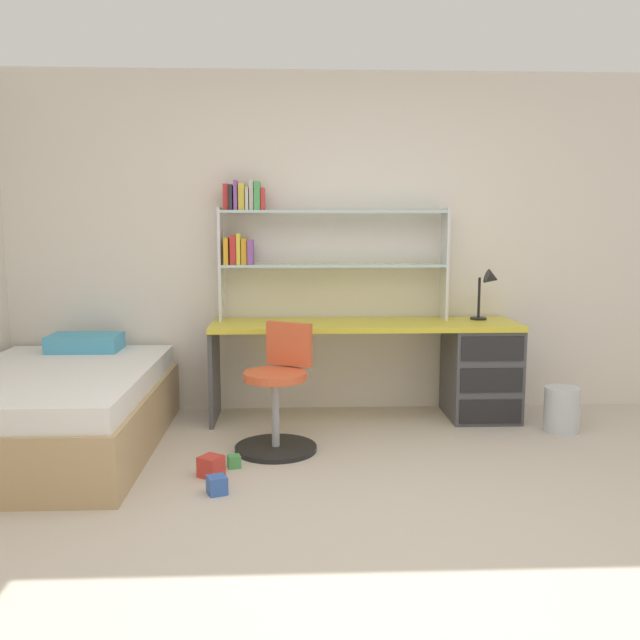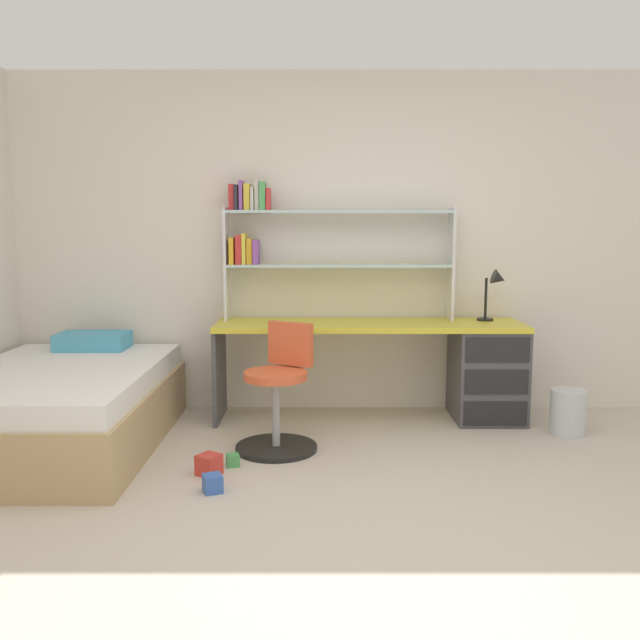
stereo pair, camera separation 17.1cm
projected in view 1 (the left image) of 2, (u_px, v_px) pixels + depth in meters
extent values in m
cube|color=beige|center=(379.00, 547.00, 3.01)|extent=(6.05, 5.65, 0.02)
cube|color=silver|center=(341.00, 244.00, 5.16)|extent=(6.05, 0.06, 2.56)
cube|color=gold|center=(365.00, 325.00, 4.91)|extent=(2.23, 0.57, 0.04)
cube|color=#4C4C51|center=(481.00, 372.00, 5.00)|extent=(0.49, 0.54, 0.68)
cube|color=#4C4C51|center=(214.00, 374.00, 4.92)|extent=(0.03, 0.51, 0.68)
cube|color=black|center=(490.00, 412.00, 4.76)|extent=(0.44, 0.01, 0.17)
cube|color=black|center=(492.00, 380.00, 4.73)|extent=(0.44, 0.01, 0.17)
cube|color=black|center=(493.00, 349.00, 4.70)|extent=(0.44, 0.01, 0.17)
cube|color=silver|center=(221.00, 264.00, 4.97)|extent=(0.02, 0.22, 0.83)
cube|color=silver|center=(445.00, 264.00, 5.04)|extent=(0.02, 0.22, 0.83)
cube|color=silver|center=(333.00, 265.00, 5.01)|extent=(1.65, 0.22, 0.02)
cube|color=silver|center=(334.00, 212.00, 4.96)|extent=(1.65, 0.22, 0.02)
cube|color=gold|center=(227.00, 251.00, 4.96)|extent=(0.03, 0.19, 0.20)
cube|color=red|center=(233.00, 250.00, 4.96)|extent=(0.04, 0.14, 0.21)
cube|color=yellow|center=(239.00, 249.00, 4.96)|extent=(0.03, 0.17, 0.23)
cube|color=gold|center=(244.00, 251.00, 4.97)|extent=(0.04, 0.14, 0.19)
cube|color=purple|center=(251.00, 252.00, 4.97)|extent=(0.04, 0.18, 0.18)
cube|color=red|center=(226.00, 197.00, 4.91)|extent=(0.04, 0.12, 0.19)
cube|color=#26262D|center=(231.00, 198.00, 4.91)|extent=(0.03, 0.19, 0.18)
cube|color=purple|center=(236.00, 195.00, 4.91)|extent=(0.02, 0.18, 0.21)
cube|color=yellow|center=(242.00, 197.00, 4.91)|extent=(0.04, 0.14, 0.19)
cube|color=beige|center=(247.00, 199.00, 4.92)|extent=(0.02, 0.17, 0.16)
cube|color=beige|center=(252.00, 195.00, 4.92)|extent=(0.03, 0.14, 0.21)
cube|color=#4CA559|center=(257.00, 196.00, 4.92)|extent=(0.04, 0.18, 0.20)
cube|color=red|center=(263.00, 199.00, 4.92)|extent=(0.03, 0.16, 0.16)
cylinder|color=black|center=(478.00, 318.00, 5.05)|extent=(0.12, 0.12, 0.02)
cylinder|color=black|center=(479.00, 298.00, 5.03)|extent=(0.02, 0.02, 0.30)
cone|color=black|center=(492.00, 278.00, 4.97)|extent=(0.12, 0.11, 0.13)
cylinder|color=black|center=(276.00, 448.00, 4.27)|extent=(0.52, 0.52, 0.03)
cylinder|color=#A5A8AD|center=(276.00, 415.00, 4.24)|extent=(0.05, 0.05, 0.46)
cylinder|color=#D85933|center=(275.00, 376.00, 4.21)|extent=(0.40, 0.40, 0.05)
cube|color=#D85933|center=(289.00, 344.00, 4.34)|extent=(0.30, 0.19, 0.28)
cube|color=tan|center=(55.00, 422.00, 4.25)|extent=(1.25, 1.88, 0.38)
cube|color=white|center=(53.00, 382.00, 4.22)|extent=(1.19, 1.82, 0.14)
cube|color=#4CA5CC|center=(85.00, 343.00, 4.88)|extent=(0.50, 0.32, 0.12)
cylinder|color=silver|center=(562.00, 409.00, 4.66)|extent=(0.24, 0.24, 0.31)
cube|color=#479E51|center=(234.00, 461.00, 3.97)|extent=(0.09, 0.09, 0.07)
cube|color=red|center=(211.00, 466.00, 3.83)|extent=(0.16, 0.16, 0.12)
cube|color=#3860B7|center=(217.00, 485.00, 3.57)|extent=(0.13, 0.13, 0.10)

